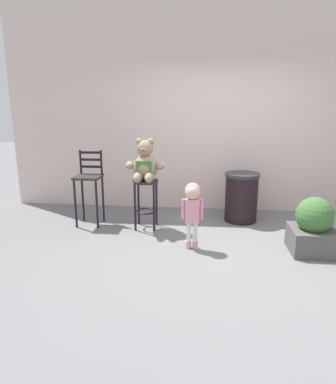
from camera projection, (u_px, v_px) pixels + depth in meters
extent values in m
plane|color=slate|center=(217.00, 253.00, 4.27)|extent=(24.00, 24.00, 0.00)
cube|color=beige|center=(216.00, 106.00, 5.79)|extent=(7.09, 0.30, 3.50)
cylinder|color=#2A2822|center=(146.00, 181.00, 4.96)|extent=(0.36, 0.36, 0.04)
cylinder|color=black|center=(135.00, 208.00, 4.94)|extent=(0.03, 0.03, 0.69)
cylinder|color=black|center=(154.00, 208.00, 4.91)|extent=(0.03, 0.03, 0.69)
cylinder|color=black|center=(139.00, 203.00, 5.20)|extent=(0.03, 0.03, 0.69)
cylinder|color=black|center=(156.00, 203.00, 5.17)|extent=(0.03, 0.03, 0.69)
torus|color=black|center=(146.00, 211.00, 5.08)|extent=(0.30, 0.30, 0.02)
sphere|color=#987E63|center=(145.00, 168.00, 4.92)|extent=(0.36, 0.36, 0.36)
cube|color=#366737|center=(144.00, 169.00, 4.77)|extent=(0.22, 0.03, 0.21)
sphere|color=#987E63|center=(145.00, 148.00, 4.85)|extent=(0.23, 0.23, 0.23)
ellipsoid|color=#956F58|center=(144.00, 150.00, 4.76)|extent=(0.10, 0.07, 0.07)
sphere|color=black|center=(144.00, 150.00, 4.73)|extent=(0.03, 0.03, 0.03)
sphere|color=#987E63|center=(139.00, 141.00, 4.83)|extent=(0.09, 0.09, 0.09)
sphere|color=#987E63|center=(151.00, 142.00, 4.82)|extent=(0.09, 0.09, 0.09)
ellipsoid|color=#987E63|center=(130.00, 165.00, 4.90)|extent=(0.12, 0.20, 0.11)
ellipsoid|color=#987E63|center=(160.00, 166.00, 4.86)|extent=(0.12, 0.20, 0.11)
ellipsoid|color=#987E63|center=(138.00, 177.00, 4.79)|extent=(0.12, 0.30, 0.14)
ellipsoid|color=#987E63|center=(149.00, 177.00, 4.77)|extent=(0.12, 0.30, 0.14)
cylinder|color=#D99D94|center=(188.00, 244.00, 4.39)|extent=(0.07, 0.07, 0.10)
cylinder|color=beige|center=(189.00, 232.00, 4.35)|extent=(0.05, 0.05, 0.25)
cylinder|color=#D99D94|center=(195.00, 245.00, 4.38)|extent=(0.07, 0.07, 0.10)
cylinder|color=beige|center=(195.00, 232.00, 4.34)|extent=(0.05, 0.05, 0.25)
cube|color=pink|center=(192.00, 211.00, 4.28)|extent=(0.18, 0.10, 0.30)
cylinder|color=pink|center=(183.00, 209.00, 4.28)|extent=(0.04, 0.04, 0.26)
cylinder|color=pink|center=(202.00, 210.00, 4.26)|extent=(0.04, 0.04, 0.26)
sphere|color=#D8B293|center=(193.00, 192.00, 4.22)|extent=(0.18, 0.18, 0.18)
sphere|color=pink|center=(193.00, 191.00, 4.24)|extent=(0.20, 0.20, 0.20)
cylinder|color=black|center=(241.00, 199.00, 5.37)|extent=(0.50, 0.50, 0.71)
cylinder|color=#2D2D33|center=(242.00, 175.00, 5.27)|extent=(0.53, 0.53, 0.05)
cube|color=#2A2822|center=(88.00, 177.00, 5.10)|extent=(0.38, 0.38, 0.03)
cylinder|color=black|center=(75.00, 204.00, 5.06)|extent=(0.03, 0.03, 0.72)
cylinder|color=black|center=(97.00, 205.00, 5.03)|extent=(0.03, 0.03, 0.72)
cylinder|color=black|center=(83.00, 198.00, 5.37)|extent=(0.03, 0.03, 0.72)
cylinder|color=black|center=(103.00, 199.00, 5.34)|extent=(0.03, 0.03, 0.72)
cylinder|color=black|center=(81.00, 162.00, 5.23)|extent=(0.03, 0.03, 0.36)
cylinder|color=black|center=(101.00, 162.00, 5.20)|extent=(0.03, 0.03, 0.36)
cube|color=black|center=(91.00, 167.00, 5.23)|extent=(0.32, 0.02, 0.04)
cube|color=black|center=(91.00, 160.00, 5.20)|extent=(0.32, 0.02, 0.04)
cube|color=black|center=(90.00, 152.00, 5.18)|extent=(0.32, 0.02, 0.04)
cube|color=#54504F|center=(312.00, 240.00, 4.26)|extent=(0.53, 0.53, 0.30)
sphere|color=#3E6935|center=(315.00, 215.00, 4.18)|extent=(0.45, 0.45, 0.45)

